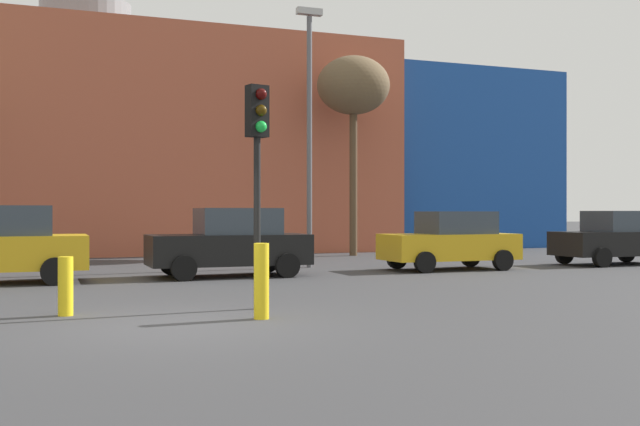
% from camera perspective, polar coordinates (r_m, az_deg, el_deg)
% --- Properties ---
extents(ground_plane, '(200.00, 200.00, 0.00)m').
position_cam_1_polar(ground_plane, '(11.37, -10.97, -8.45)').
color(ground_plane, '#38383A').
extents(building_backdrop, '(43.48, 13.25, 11.09)m').
position_cam_1_polar(building_backdrop, '(35.37, -17.49, 4.55)').
color(building_backdrop, '#B2563D').
rests_on(building_backdrop, ground_plane).
extents(parked_car_2, '(4.13, 2.03, 1.79)m').
position_cam_1_polar(parked_car_2, '(19.63, -6.84, -2.26)').
color(parked_car_2, black).
rests_on(parked_car_2, ground_plane).
extents(parked_car_3, '(3.94, 1.94, 1.71)m').
position_cam_1_polar(parked_car_3, '(22.15, 9.99, -2.10)').
color(parked_car_3, gold).
rests_on(parked_car_3, ground_plane).
extents(parked_car_4, '(3.99, 1.96, 1.73)m').
position_cam_1_polar(parked_car_4, '(25.80, 21.76, -1.78)').
color(parked_car_4, black).
rests_on(parked_car_4, ground_plane).
extents(traffic_light_island, '(0.41, 0.40, 3.89)m').
position_cam_1_polar(traffic_light_island, '(13.01, -4.79, 5.26)').
color(traffic_light_island, black).
rests_on(traffic_light_island, ground_plane).
extents(bare_tree_1, '(2.84, 2.84, 7.76)m').
position_cam_1_polar(bare_tree_1, '(29.32, 2.57, 9.55)').
color(bare_tree_1, brown).
rests_on(bare_tree_1, ground_plane).
extents(bollard_yellow_0, '(0.24, 0.24, 0.96)m').
position_cam_1_polar(bollard_yellow_0, '(12.82, -18.91, -5.32)').
color(bollard_yellow_0, yellow).
rests_on(bollard_yellow_0, ground_plane).
extents(bollard_yellow_1, '(0.24, 0.24, 1.19)m').
position_cam_1_polar(bollard_yellow_1, '(11.79, -4.51, -5.22)').
color(bollard_yellow_1, yellow).
rests_on(bollard_yellow_1, ground_plane).
extents(street_lamp, '(0.80, 0.24, 7.91)m').
position_cam_1_polar(street_lamp, '(22.85, -0.82, 7.09)').
color(street_lamp, '#59595E').
rests_on(street_lamp, ground_plane).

